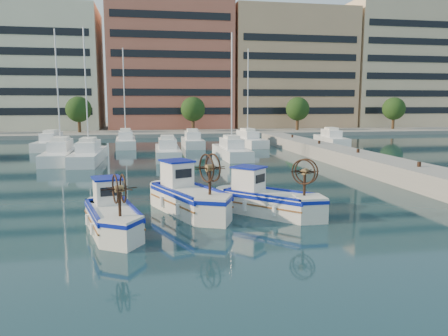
# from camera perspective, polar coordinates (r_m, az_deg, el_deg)

# --- Properties ---
(ground) EXTENTS (300.00, 300.00, 0.00)m
(ground) POSITION_cam_1_polar(r_m,az_deg,el_deg) (19.45, 1.40, -6.81)
(ground) COLOR #1B3947
(ground) RESTS_ON ground
(quay) EXTENTS (3.00, 60.00, 1.20)m
(quay) POSITION_cam_1_polar(r_m,az_deg,el_deg) (31.60, 22.02, -0.40)
(quay) COLOR gray
(quay) RESTS_ON ground
(waterfront) EXTENTS (180.00, 40.00, 25.60)m
(waterfront) POSITION_cam_1_polar(r_m,az_deg,el_deg) (84.64, -1.38, 12.49)
(waterfront) COLOR gray
(waterfront) RESTS_ON ground
(yacht_marina) EXTENTS (42.20, 22.88, 11.50)m
(yacht_marina) POSITION_cam_1_polar(r_m,az_deg,el_deg) (46.29, -9.89, 2.62)
(yacht_marina) COLOR white
(yacht_marina) RESTS_ON ground
(fishing_boat_a) EXTENTS (2.60, 4.31, 2.61)m
(fishing_boat_a) POSITION_cam_1_polar(r_m,az_deg,el_deg) (18.17, -14.42, -5.83)
(fishing_boat_a) COLOR silver
(fishing_boat_a) RESTS_ON ground
(fishing_boat_b) EXTENTS (3.54, 4.99, 3.01)m
(fishing_boat_b) POSITION_cam_1_polar(r_m,az_deg,el_deg) (20.70, -4.74, -3.54)
(fishing_boat_b) COLOR silver
(fishing_boat_b) RESTS_ON ground
(fishing_boat_c) EXTENTS (4.19, 4.26, 2.74)m
(fishing_boat_c) POSITION_cam_1_polar(r_m,az_deg,el_deg) (20.43, 5.64, -3.93)
(fishing_boat_c) COLOR silver
(fishing_boat_c) RESTS_ON ground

